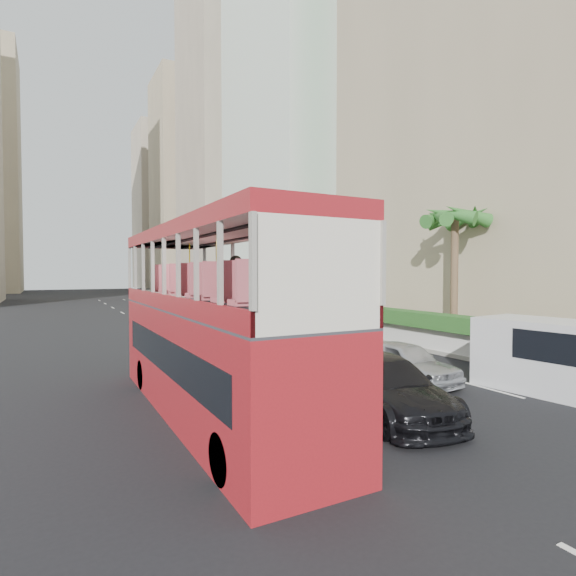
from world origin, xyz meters
TOP-DOWN VIEW (x-y plane):
  - ground_plane at (0.00, 0.00)m, footprint 200.00×200.00m
  - double_decker_bus at (-6.00, 0.00)m, footprint 2.50×11.00m
  - car_silver_lane_a at (-1.93, 2.53)m, footprint 2.08×4.88m
  - car_silver_lane_b at (1.00, 0.14)m, footprint 1.83×4.25m
  - car_black at (-1.93, -2.26)m, footprint 3.15×5.64m
  - van_asset at (0.85, 17.17)m, footprint 2.90×5.49m
  - minibus_near at (1.42, 8.31)m, footprint 2.32×5.94m
  - minibus_far at (3.87, 13.03)m, footprint 2.30×6.40m
  - panel_van_far at (4.47, 18.76)m, footprint 2.95×5.69m
  - sidewalk at (9.00, 25.00)m, footprint 6.00×120.00m
  - kerb_wall at (6.20, 14.00)m, footprint 0.30×44.00m
  - hedge at (6.20, 14.00)m, footprint 1.10×44.00m
  - palm_tree at (7.80, 4.00)m, footprint 0.36×0.36m
  - shell_station at (10.00, 23.00)m, footprint 6.50×8.00m
  - tower_stripe at (18.00, 34.00)m, footprint 16.00×18.00m
  - tower_mid at (18.00, 58.00)m, footprint 16.00×16.00m
  - tower_far_a at (17.00, 82.00)m, footprint 14.00×14.00m
  - tower_far_b at (17.00, 104.00)m, footprint 14.00×14.00m

SIDE VIEW (x-z plane):
  - ground_plane at x=0.00m, z-range 0.00..0.00m
  - car_silver_lane_a at x=-1.93m, z-range -0.78..0.78m
  - car_silver_lane_b at x=1.00m, z-range -0.71..0.71m
  - car_black at x=-1.93m, z-range -0.77..0.77m
  - van_asset at x=0.85m, z-range -0.74..0.74m
  - sidewalk at x=9.00m, z-range 0.00..0.18m
  - kerb_wall at x=6.20m, z-range 0.18..1.18m
  - panel_van_far at x=4.47m, z-range 0.00..2.17m
  - minibus_near at x=1.42m, z-range 0.00..2.58m
  - minibus_far at x=3.87m, z-range 0.00..2.81m
  - hedge at x=6.20m, z-range 1.18..1.88m
  - double_decker_bus at x=-6.00m, z-range 0.00..5.06m
  - shell_station at x=10.00m, z-range 0.00..5.50m
  - palm_tree at x=7.80m, z-range 0.18..6.58m
  - tower_far_b at x=17.00m, z-range 0.00..40.00m
  - tower_far_a at x=17.00m, z-range 0.00..44.00m
  - tower_mid at x=18.00m, z-range 0.00..50.00m
  - tower_stripe at x=18.00m, z-range 0.00..58.00m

